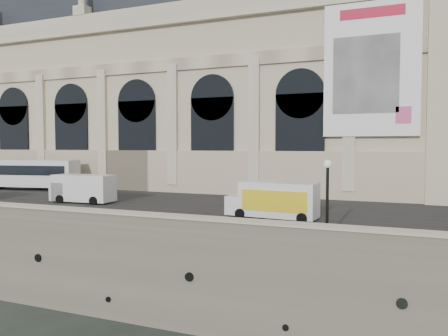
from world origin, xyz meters
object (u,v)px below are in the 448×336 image
object	(u,v)px
lamp_right	(327,200)
van_c	(81,188)
bus_left	(28,173)
box_truck	(274,200)

from	to	relation	value
lamp_right	van_c	bearing A→B (deg)	162.76
van_c	bus_left	bearing A→B (deg)	152.88
box_truck	bus_left	bearing A→B (deg)	164.93
van_c	lamp_right	size ratio (longest dim) A/B	1.33
box_truck	lamp_right	world-z (taller)	lamp_right
bus_left	van_c	size ratio (longest dim) A/B	2.09
box_truck	lamp_right	bearing A→B (deg)	-49.84
bus_left	box_truck	distance (m)	35.46
bus_left	box_truck	xyz separation A→B (m)	(34.23, -9.22, -0.71)
van_c	lamp_right	distance (m)	26.02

